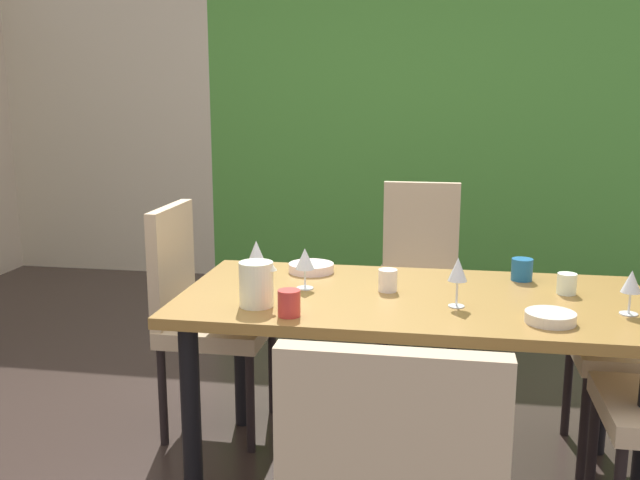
{
  "coord_description": "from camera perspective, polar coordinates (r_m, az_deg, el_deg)",
  "views": [
    {
      "loc": [
        0.78,
        -2.66,
        1.47
      ],
      "look_at": [
        0.28,
        0.26,
        0.85
      ],
      "focal_mm": 40.0,
      "sensor_mm": 36.0,
      "label": 1
    }
  ],
  "objects": [
    {
      "name": "ground_plane",
      "position": [
        3.14,
        -6.0,
        -16.33
      ],
      "size": [
        5.71,
        5.72,
        0.02
      ],
      "primitive_type": "cube",
      "color": "#302520"
    },
    {
      "name": "back_panel_interior",
      "position": [
        6.12,
        -16.85,
        9.63
      ],
      "size": [
        1.82,
        0.1,
        2.58
      ],
      "primitive_type": "cube",
      "color": "beige",
      "rests_on": "ground_plane"
    },
    {
      "name": "garden_window_panel",
      "position": [
        5.48,
        11.36,
        9.71
      ],
      "size": [
        3.88,
        0.1,
        2.58
      ],
      "primitive_type": "cube",
      "color": "#4B9235",
      "rests_on": "ground_plane"
    },
    {
      "name": "dining_table",
      "position": [
        2.69,
        7.42,
        -6.24
      ],
      "size": [
        1.72,
        0.85,
        0.73
      ],
      "color": "olive",
      "rests_on": "ground_plane"
    },
    {
      "name": "chair_head_far",
      "position": [
        3.92,
        7.96,
        -1.89
      ],
      "size": [
        0.44,
        0.45,
        0.98
      ],
      "rotation": [
        0.0,
        0.0,
        3.14
      ],
      "color": "tan",
      "rests_on": "ground_plane"
    },
    {
      "name": "chair_left_far",
      "position": [
        3.14,
        -9.61,
        -5.34
      ],
      "size": [
        0.45,
        0.44,
        0.99
      ],
      "rotation": [
        0.0,
        0.0,
        -1.57
      ],
      "color": "tan",
      "rests_on": "ground_plane"
    },
    {
      "name": "wine_glass_east",
      "position": [
        2.51,
        10.96,
        -2.43
      ],
      "size": [
        0.07,
        0.07,
        0.18
      ],
      "color": "silver",
      "rests_on": "dining_table"
    },
    {
      "name": "wine_glass_south",
      "position": [
        2.83,
        -5.11,
        -0.92
      ],
      "size": [
        0.06,
        0.06,
        0.16
      ],
      "color": "silver",
      "rests_on": "dining_table"
    },
    {
      "name": "wine_glass_left",
      "position": [
        2.61,
        23.64,
        -3.18
      ],
      "size": [
        0.07,
        0.07,
        0.15
      ],
      "color": "silver",
      "rests_on": "dining_table"
    },
    {
      "name": "wine_glass_right",
      "position": [
        2.7,
        -1.22,
        -1.61
      ],
      "size": [
        0.07,
        0.07,
        0.16
      ],
      "color": "silver",
      "rests_on": "dining_table"
    },
    {
      "name": "serving_bowl_center",
      "position": [
        2.97,
        -0.71,
        -2.23
      ],
      "size": [
        0.19,
        0.19,
        0.04
      ],
      "primitive_type": "cylinder",
      "color": "silver",
      "rests_on": "dining_table"
    },
    {
      "name": "serving_bowl_front",
      "position": [
        2.45,
        17.94,
        -5.91
      ],
      "size": [
        0.16,
        0.16,
        0.04
      ],
      "primitive_type": "cylinder",
      "color": "beige",
      "rests_on": "dining_table"
    },
    {
      "name": "cup_west",
      "position": [
        2.95,
        15.85,
        -2.29
      ],
      "size": [
        0.08,
        0.08,
        0.09
      ],
      "primitive_type": "cylinder",
      "color": "#1A598D",
      "rests_on": "dining_table"
    },
    {
      "name": "cup_north",
      "position": [
        2.8,
        19.14,
        -3.33
      ],
      "size": [
        0.07,
        0.07,
        0.08
      ],
      "primitive_type": "cylinder",
      "color": "silver",
      "rests_on": "dining_table"
    },
    {
      "name": "cup_rear",
      "position": [
        2.69,
        5.44,
        -3.23
      ],
      "size": [
        0.07,
        0.07,
        0.08
      ],
      "primitive_type": "cylinder",
      "color": "white",
      "rests_on": "dining_table"
    },
    {
      "name": "cup_corner",
      "position": [
        2.39,
        -2.49,
        -5.07
      ],
      "size": [
        0.08,
        0.08,
        0.09
      ],
      "primitive_type": "cylinder",
      "color": "red",
      "rests_on": "dining_table"
    },
    {
      "name": "pitcher_near_shelf",
      "position": [
        2.5,
        -5.1,
        -3.51
      ],
      "size": [
        0.14,
        0.12,
        0.16
      ],
      "color": "#ECF0CC",
      "rests_on": "dining_table"
    }
  ]
}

